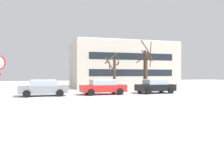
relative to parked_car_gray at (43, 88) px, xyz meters
The scene contains 9 objects.
ground_plane 8.33m from the parked_car_gray, 84.69° to the right, with size 120.00×120.00×0.00m, color white.
road_surface 5.06m from the parked_car_gray, 81.17° to the right, with size 80.00×8.64×0.00m.
parked_car_gray is the anchor object (origin of this frame).
parked_car_red 5.57m from the parked_car_gray, ahead, with size 4.38×2.20×1.47m.
parked_car_black 11.15m from the parked_car_gray, ahead, with size 3.96×2.20×1.47m.
tree_far_right 11.83m from the parked_car_gray, 14.04° to the left, with size 1.28×1.42×5.60m.
tree_far_left 11.32m from the parked_car_gray, 10.16° to the left, with size 1.75×1.78×5.73m.
tree_far_mid 7.90m from the parked_car_gray, 18.01° to the left, with size 1.76×2.01×4.46m.
building_far_right 16.54m from the parked_car_gray, 44.94° to the left, with size 14.85×8.61×6.63m.
Camera 1 is at (-0.93, -13.68, 1.97)m, focal length 37.59 mm.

